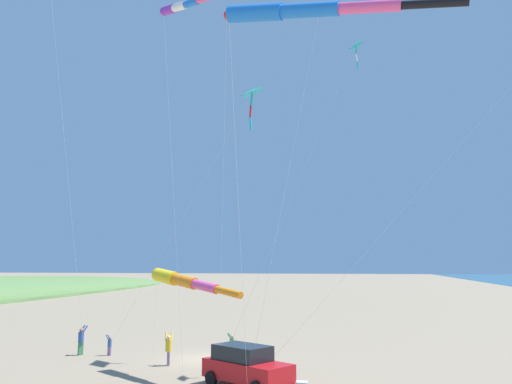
% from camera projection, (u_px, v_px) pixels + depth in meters
% --- Properties ---
extents(ground_plane, '(600.00, 600.00, 0.00)m').
position_uv_depth(ground_plane, '(205.00, 359.00, 30.96)').
color(ground_plane, gray).
extents(parked_car, '(4.63, 3.83, 1.85)m').
position_uv_depth(parked_car, '(246.00, 366.00, 23.91)').
color(parked_car, red).
rests_on(parked_car, ground_plane).
extents(person_adult_flyer, '(0.54, 0.62, 1.79)m').
position_uv_depth(person_adult_flyer, '(169.00, 347.00, 29.01)').
color(person_adult_flyer, '#8E6B9E').
rests_on(person_adult_flyer, ground_plane).
extents(person_child_green_jacket, '(0.59, 0.64, 1.80)m').
position_uv_depth(person_child_green_jacket, '(81.00, 339.00, 32.34)').
color(person_child_green_jacket, '#3D7F51').
rests_on(person_child_green_jacket, ground_plane).
extents(person_child_grey_jacket, '(0.44, 0.35, 1.49)m').
position_uv_depth(person_child_grey_jacket, '(232.00, 344.00, 31.18)').
color(person_child_grey_jacket, gold).
rests_on(person_child_grey_jacket, ground_plane).
extents(person_bystander_far, '(0.37, 0.29, 1.26)m').
position_uv_depth(person_bystander_far, '(110.00, 344.00, 32.16)').
color(person_bystander_far, '#8E6B9E').
rests_on(person_bystander_far, ground_plane).
extents(kite_windsock_black_fish_shape, '(4.68, 8.71, 17.48)m').
position_uv_depth(kite_windsock_black_fish_shape, '(183.00, 6.00, 22.59)').
color(kite_windsock_black_fish_shape, purple).
rests_on(kite_windsock_black_fish_shape, ground_plane).
extents(kite_delta_orange_high_right, '(7.75, 3.97, 18.50)m').
position_uv_depth(kite_delta_orange_high_right, '(355.00, 47.00, 30.13)').
color(kite_delta_orange_high_right, '#1EB7C6').
rests_on(kite_delta_orange_high_right, ground_plane).
extents(kite_windsock_purple_drifting, '(8.06, 9.61, 13.33)m').
position_uv_depth(kite_windsock_purple_drifting, '(305.00, 11.00, 14.78)').
color(kite_windsock_purple_drifting, blue).
rests_on(kite_windsock_purple_drifting, ground_plane).
extents(kite_delta_checkered_midright, '(9.66, 3.22, 17.04)m').
position_uv_depth(kite_delta_checkered_midright, '(251.00, 93.00, 33.50)').
color(kite_delta_checkered_midright, '#1EB7C6').
rests_on(kite_delta_checkered_midright, ground_plane).
extents(kite_windsock_small_distant, '(7.00, 12.33, 17.95)m').
position_uv_depth(kite_windsock_small_distant, '(249.00, 15.00, 24.47)').
color(kite_windsock_small_distant, red).
rests_on(kite_windsock_small_distant, ground_plane).
extents(kite_windsock_teal_far_right, '(7.58, 7.69, 5.40)m').
position_uv_depth(kite_windsock_teal_far_right, '(183.00, 281.00, 26.86)').
color(kite_windsock_teal_far_right, yellow).
rests_on(kite_windsock_teal_far_right, ground_plane).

